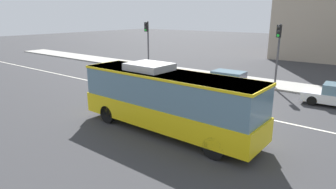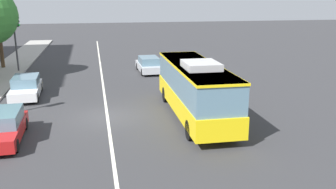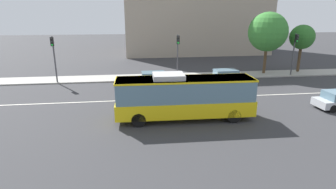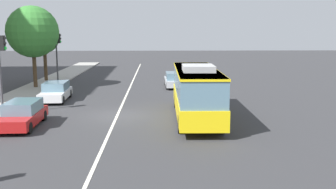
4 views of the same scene
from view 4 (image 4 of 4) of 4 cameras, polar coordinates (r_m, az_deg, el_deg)
name	(u,v)px [view 4 (image 4 of 4)]	position (r m, az deg, el deg)	size (l,w,h in m)	color
ground_plane	(117,115)	(24.81, -7.64, -3.13)	(160.00, 160.00, 0.00)	#333335
lane_centre_line	(117,115)	(24.81, -7.64, -3.12)	(76.00, 0.16, 0.01)	silver
transit_bus	(196,90)	(23.44, 4.27, 0.68)	(10.04, 2.68, 3.46)	yellow
sedan_silver	(175,80)	(36.69, 1.00, 2.23)	(4.54, 1.90, 1.46)	#B7BABF
sedan_red	(23,114)	(23.15, -21.06, -2.79)	(4.55, 1.93, 1.46)	#B21919
sedan_white	(56,91)	(30.92, -16.54, 0.45)	(4.57, 1.99, 1.46)	white
traffic_light_mid_block	(58,49)	(40.20, -16.24, 6.56)	(0.32, 0.62, 5.20)	#47474C
traffic_light_far_corner	(2,60)	(26.50, -23.78, 4.75)	(0.32, 0.62, 5.20)	#47474C
street_tree_kerbside_left	(33,32)	(37.80, -19.72, 8.87)	(4.80, 4.80, 7.73)	#4C3823
street_tree_kerbside_centre	(44,39)	(42.63, -18.16, 7.98)	(3.09, 3.09, 6.16)	#4C3823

